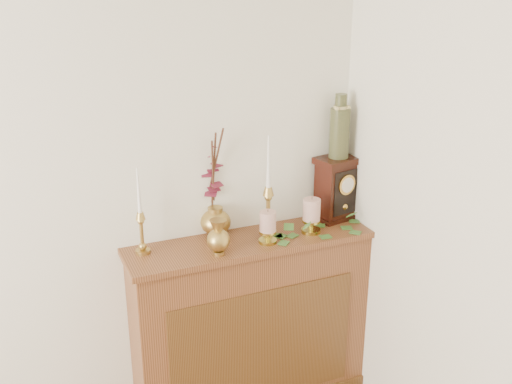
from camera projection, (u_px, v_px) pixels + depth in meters
name	position (u px, v px, depth m)	size (l,w,h in m)	color
console_shelf	(252.00, 326.00, 3.08)	(1.24, 0.34, 0.93)	brown
candlestick_left	(141.00, 226.00, 2.72)	(0.07, 0.07, 0.41)	tan
candlestick_center	(268.00, 203.00, 2.91)	(0.08, 0.08, 0.50)	tan
bud_vase	(218.00, 238.00, 2.72)	(0.11, 0.11, 0.17)	tan
ginger_jar	(212.00, 185.00, 2.90)	(0.23, 0.24, 0.55)	tan
pillar_candle_left	(268.00, 225.00, 2.84)	(0.09, 0.09, 0.17)	gold
pillar_candle_right	(311.00, 214.00, 2.95)	(0.10, 0.10, 0.19)	gold
ivy_garland	(322.00, 230.00, 2.98)	(0.45, 0.22, 0.09)	#3D6F2A
mantel_clock	(337.00, 189.00, 3.11)	(0.25, 0.20, 0.33)	black
ceramic_vase	(340.00, 129.00, 3.00)	(0.10, 0.10, 0.33)	#162D23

